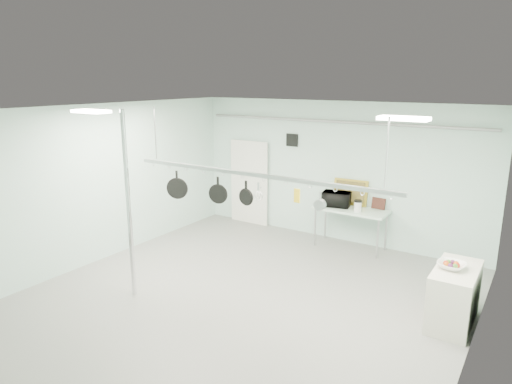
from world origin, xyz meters
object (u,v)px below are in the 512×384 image
Objects in this scene: skillet_mid at (218,190)px; chrome_pole at (129,206)px; pot_rack at (253,173)px; fruit_bowl at (451,265)px; skillet_left at (177,185)px; skillet_right at (246,192)px; side_cabinet at (454,296)px; prep_table at (351,212)px; coffee_canister at (358,207)px; microwave at (336,199)px.

chrome_pole is at bearing -158.51° from skillet_mid.
pot_rack is 3.32m from fruit_bowl.
skillet_right is at bearing -27.17° from skillet_left.
prep_table is at bearing 139.21° from side_cabinet.
coffee_canister reaches higher than side_cabinet.
pot_rack is 3.43m from coffee_canister.
skillet_mid is (-0.75, -3.31, 0.79)m from microwave.
skillet_right is (-0.18, -3.31, 0.82)m from microwave.
side_cabinet is 3.62m from pot_rack.
side_cabinet is 4.07m from skillet_mid.
coffee_canister is (0.56, -0.16, -0.06)m from microwave.
fruit_bowl is 3.84m from skillet_mid.
chrome_pole reaches higher than fruit_bowl.
pot_rack is 1.68m from skillet_left.
skillet_mid reaches higher than fruit_bowl.
skillet_mid is (-3.66, -1.10, 1.41)m from side_cabinet.
skillet_left reaches higher than prep_table.
chrome_pole reaches higher than skillet_right.
skillet_mid is at bearing -27.17° from skillet_left.
skillet_right is (1.49, 0.00, 0.07)m from skillet_left.
chrome_pole is at bearing -157.75° from fruit_bowl.
skillet_mid and skillet_right have the same top height.
chrome_pole is 4.80m from coffee_canister.
coffee_canister is 3.35m from skillet_right.
coffee_canister is at bearing -36.23° from prep_table.
skillet_mid is (1.19, 0.90, 0.26)m from chrome_pole.
coffee_canister is at bearing 137.25° from fruit_bowl.
microwave is (-0.35, 0.01, 0.24)m from prep_table.
chrome_pole reaches higher than coffee_canister.
chrome_pole is 2.00× the size of prep_table.
skillet_mid is at bearing 180.00° from pot_rack.
coffee_canister is at bearing 138.84° from side_cabinet.
prep_table is 3.39m from side_cabinet.
skillet_left is (-2.03, -3.30, 0.99)m from prep_table.
pot_rack is 8.08× the size of microwave.
prep_table is 4.00m from skillet_left.
side_cabinet is at bearing 22.41° from chrome_pole.
chrome_pole is at bearing -148.49° from skillet_right.
skillet_right reaches higher than side_cabinet.
skillet_mid reaches higher than side_cabinet.
chrome_pole is at bearing -157.59° from side_cabinet.
chrome_pole is 8.21× the size of skillet_right.
side_cabinet is 2.29× the size of skillet_left.
microwave is at bearing 61.68° from skillet_mid.
skillet_right is (-0.54, -3.30, 1.06)m from prep_table.
microwave is 0.58m from coffee_canister.
skillet_right is at bearing -160.72° from fruit_bowl.
microwave is at bearing 35.95° from skillet_left.
fruit_bowl reaches higher than side_cabinet.
chrome_pole is 7.15× the size of skillet_mid.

